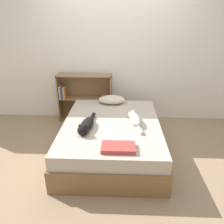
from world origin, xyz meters
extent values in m
plane|color=#997F60|center=(0.00, 0.00, 0.00)|extent=(8.00, 8.00, 0.00)
cube|color=white|center=(0.00, 1.26, 1.25)|extent=(8.00, 0.06, 2.50)
cube|color=brown|center=(0.00, 0.00, 0.15)|extent=(1.39, 1.81, 0.30)
cube|color=#C1B2A3|center=(0.00, 0.00, 0.39)|extent=(1.35, 1.75, 0.18)
ellipsoid|color=beige|center=(-0.03, 0.73, 0.55)|extent=(0.45, 0.28, 0.13)
ellipsoid|color=beige|center=(0.33, 0.00, 0.55)|extent=(0.22, 0.41, 0.12)
sphere|color=beige|center=(0.29, 0.16, 0.54)|extent=(0.12, 0.12, 0.12)
cone|color=beige|center=(0.26, 0.15, 0.61)|extent=(0.04, 0.04, 0.03)
cone|color=beige|center=(0.32, 0.16, 0.61)|extent=(0.04, 0.04, 0.03)
cylinder|color=beige|center=(0.38, -0.26, 0.51)|extent=(0.09, 0.18, 0.05)
ellipsoid|color=black|center=(-0.32, -0.19, 0.54)|extent=(0.21, 0.46, 0.11)
sphere|color=black|center=(-0.34, -0.37, 0.56)|extent=(0.14, 0.14, 0.14)
cone|color=black|center=(-0.31, -0.38, 0.63)|extent=(0.04, 0.04, 0.03)
cone|color=black|center=(-0.38, -0.37, 0.63)|extent=(0.04, 0.04, 0.03)
cylinder|color=black|center=(-0.29, 0.11, 0.51)|extent=(0.08, 0.20, 0.06)
cube|color=#8E6B47|center=(-1.04, 1.09, 0.45)|extent=(0.02, 0.26, 0.89)
cube|color=#8E6B47|center=(-0.06, 1.09, 0.45)|extent=(0.02, 0.26, 0.89)
cube|color=#8E6B47|center=(-0.55, 1.09, 0.01)|extent=(0.99, 0.26, 0.02)
cube|color=#8E6B47|center=(-0.55, 1.09, 0.88)|extent=(0.99, 0.26, 0.02)
cube|color=#8E6B47|center=(-0.55, 1.09, 0.45)|extent=(0.95, 0.26, 0.02)
cube|color=#8E6B47|center=(-0.55, 1.21, 0.45)|extent=(0.99, 0.02, 0.89)
cube|color=beige|center=(-1.00, 1.05, 0.57)|extent=(0.02, 0.16, 0.22)
cube|color=#2D519E|center=(-0.97, 1.05, 0.56)|extent=(0.03, 0.16, 0.20)
cube|color=orange|center=(-0.93, 1.05, 0.56)|extent=(0.03, 0.16, 0.22)
cube|color=#B2423D|center=(0.11, -0.67, 0.51)|extent=(0.38, 0.22, 0.05)
camera|label=1|loc=(0.13, -2.76, 1.88)|focal=35.00mm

